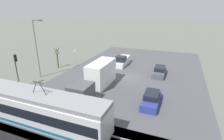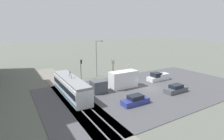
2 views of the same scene
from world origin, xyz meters
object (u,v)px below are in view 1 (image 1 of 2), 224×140
light_rail_tram (42,110)px  traffic_light_pole (16,66)px  sedan_car_0 (151,99)px  sedan_car_1 (159,71)px  no_parking_sign (75,55)px  box_truck (97,77)px  street_lamp_near_crossing (37,46)px  pickup_truck (122,61)px  street_tree (57,59)px

light_rail_tram → traffic_light_pole: traffic_light_pole is taller
light_rail_tram → sedan_car_0: light_rail_tram is taller
sedan_car_1 → light_rail_tram: bearing=-116.3°
light_rail_tram → no_parking_sign: bearing=-65.3°
sedan_car_1 → traffic_light_pole: 21.51m
box_truck → street_lamp_near_crossing: size_ratio=1.09×
pickup_truck → street_tree: street_tree is taller
sedan_car_0 → traffic_light_pole: (18.09, 1.99, 2.39)m
light_rail_tram → traffic_light_pole: 10.82m
street_tree → no_parking_sign: bearing=-101.7°
traffic_light_pole → street_tree: 9.18m
box_truck → street_lamp_near_crossing: (10.52, -0.68, 3.49)m
light_rail_tram → street_lamp_near_crossing: street_lamp_near_crossing is taller
light_rail_tram → sedan_car_0: (-8.91, -7.52, -0.96)m
traffic_light_pole → street_tree: traffic_light_pole is taller
traffic_light_pole → street_tree: (0.43, -9.07, -1.32)m
sedan_car_1 → street_lamp_near_crossing: (17.88, 7.59, 4.44)m
street_tree → sedan_car_0: bearing=159.1°
light_rail_tram → pickup_truck: 20.34m
pickup_truck → street_lamp_near_crossing: bearing=45.5°
street_tree → traffic_light_pole: bearing=92.7°
no_parking_sign → sedan_car_0: bearing=147.0°
box_truck → light_rail_tram: bearing=82.3°
light_rail_tram → street_tree: (9.61, -14.59, 0.11)m
sedan_car_1 → street_lamp_near_crossing: size_ratio=0.53×
street_lamp_near_crossing → no_parking_sign: size_ratio=3.49×
sedan_car_0 → pickup_truck: bearing=-58.4°
sedan_car_1 → street_tree: street_tree is taller
pickup_truck → sedan_car_0: bearing=121.6°
sedan_car_0 → no_parking_sign: size_ratio=1.78×
box_truck → pickup_truck: 11.22m
pickup_truck → sedan_car_0: pickup_truck is taller
box_truck → street_tree: size_ratio=2.53×
no_parking_sign → box_truck: bearing=135.2°
street_lamp_near_crossing → no_parking_sign: (-0.58, -9.18, -3.58)m
sedan_car_0 → street_lamp_near_crossing: size_ratio=0.51×
street_tree → street_lamp_near_crossing: bearing=93.9°
box_truck → street_tree: (10.85, -5.48, 0.12)m
sedan_car_1 → pickup_truck: bearing=158.9°
sedan_car_0 → traffic_light_pole: bearing=6.3°
sedan_car_1 → street_tree: size_ratio=1.22×
sedan_car_1 → box_truck: bearing=-131.7°
traffic_light_pole → no_parking_sign: (-0.48, -13.45, -1.52)m
pickup_truck → street_lamp_near_crossing: (10.33, 10.51, 4.35)m
pickup_truck → sedan_car_1: 8.10m
light_rail_tram → street_lamp_near_crossing: (9.28, -9.79, 3.48)m
sedan_car_0 → no_parking_sign: bearing=-33.0°
sedan_car_1 → traffic_light_pole: size_ratio=1.01×
sedan_car_1 → no_parking_sign: bearing=174.7°
box_truck → sedan_car_1: bearing=-131.7°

